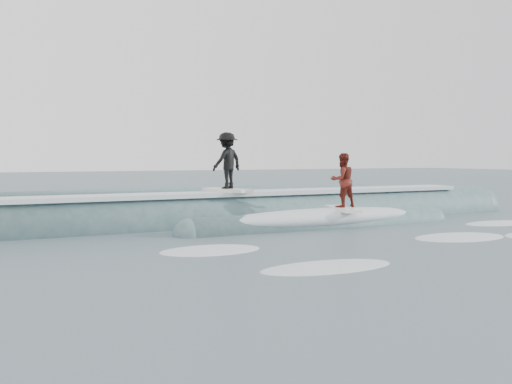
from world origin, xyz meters
name	(u,v)px	position (x,y,z in m)	size (l,w,h in m)	color
ground	(321,242)	(0.00, 0.00, 0.00)	(160.00, 160.00, 0.00)	#3D555A
breaking_wave	(255,222)	(0.28, 4.45, 0.05)	(23.75, 3.79, 2.01)	#3A5B61
surfer_black	(227,162)	(-0.57, 4.79, 2.04)	(1.38, 2.07, 1.96)	white
surfer_red	(342,183)	(2.51, 2.59, 1.38)	(1.02, 2.07, 1.84)	white
whitewater	(422,241)	(2.40, -1.15, 0.00)	(13.26, 5.42, 0.10)	white
far_swells	(88,200)	(-2.76, 17.65, 0.00)	(39.41, 8.65, 0.80)	#3A5B61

